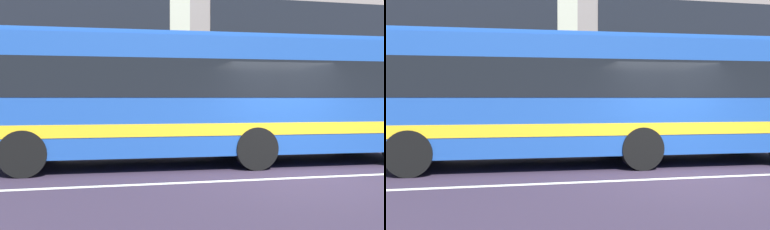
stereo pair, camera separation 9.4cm
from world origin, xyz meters
TOP-DOWN VIEW (x-y plane):
  - ground_plane at (0.00, 0.00)m, footprint 160.00×160.00m
  - lane_centre_line at (0.00, 0.00)m, footprint 60.00×0.16m
  - hedge_row_far at (1.24, 6.02)m, footprint 12.17×1.10m
  - apartment_block_right at (11.06, 14.64)m, footprint 22.83×9.51m
  - transit_bus at (-1.26, 2.35)m, footprint 11.01×2.96m

SIDE VIEW (x-z plane):
  - ground_plane at x=0.00m, z-range 0.00..0.00m
  - lane_centre_line at x=0.00m, z-range 0.00..0.01m
  - hedge_row_far at x=1.24m, z-range 0.00..0.76m
  - transit_bus at x=-1.26m, z-range 0.16..3.36m
  - apartment_block_right at x=11.06m, z-range 0.00..9.01m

